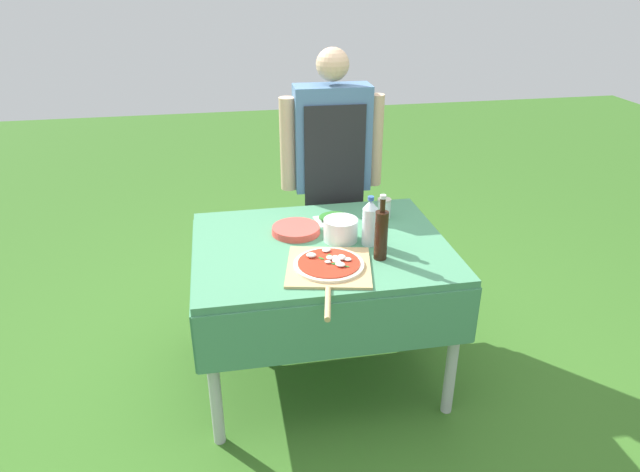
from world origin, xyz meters
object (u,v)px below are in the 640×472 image
oil_bottle (381,234)px  plate_stack (296,230)px  water_bottle (370,222)px  mixing_tub (341,230)px  pizza_on_peel (329,266)px  prep_table (321,261)px  herb_container (333,217)px  sauce_jar (384,209)px  person_cook (332,164)px

oil_bottle → plate_stack: size_ratio=1.28×
water_bottle → oil_bottle: bearing=-85.2°
oil_bottle → mixing_tub: bearing=122.3°
pizza_on_peel → prep_table: bearing=99.5°
water_bottle → herb_container: bearing=110.6°
oil_bottle → water_bottle: oil_bottle is taller
pizza_on_peel → sauce_jar: size_ratio=5.85×
prep_table → oil_bottle: bearing=-39.6°
pizza_on_peel → oil_bottle: (0.25, 0.06, 0.11)m
sauce_jar → prep_table: bearing=-147.9°
mixing_tub → plate_stack: size_ratio=0.69×
prep_table → oil_bottle: oil_bottle is taller
prep_table → pizza_on_peel: size_ratio=1.97×
prep_table → herb_container: (0.11, 0.25, 0.12)m
person_cook → herb_container: (-0.07, -0.41, -0.15)m
plate_stack → oil_bottle: bearing=-44.6°
mixing_tub → prep_table: bearing=-168.9°
oil_bottle → plate_stack: 0.49m
person_cook → oil_bottle: bearing=94.9°
person_cook → water_bottle: 0.72m
herb_container → sauce_jar: (0.27, -0.01, 0.03)m
pizza_on_peel → oil_bottle: oil_bottle is taller
prep_table → person_cook: (0.19, 0.66, 0.27)m
mixing_tub → herb_container: bearing=87.2°
person_cook → pizza_on_peel: 0.96m
mixing_tub → plate_stack: bearing=149.8°
pizza_on_peel → sauce_jar: 0.64m
prep_table → person_cook: 0.74m
mixing_tub → sauce_jar: mixing_tub is taller
mixing_tub → water_bottle: bearing=-29.0°
person_cook → water_bottle: person_cook is taller
person_cook → mixing_tub: (-0.09, -0.64, -0.12)m
prep_table → water_bottle: (0.23, -0.05, 0.21)m
prep_table → mixing_tub: mixing_tub is taller
pizza_on_peel → herb_container: (0.12, 0.51, 0.01)m
person_cook → sauce_jar: person_cook is taller
water_bottle → plate_stack: size_ratio=1.01×
person_cook → pizza_on_peel: person_cook is taller
water_bottle → herb_container: size_ratio=1.23×
oil_bottle → prep_table: bearing=140.4°
pizza_on_peel → herb_container: 0.53m
herb_container → sauce_jar: size_ratio=1.87×
water_bottle → sauce_jar: water_bottle is taller
prep_table → herb_container: 0.30m
sauce_jar → pizza_on_peel: bearing=-128.3°
plate_stack → sauce_jar: size_ratio=2.27×
oil_bottle → sauce_jar: 0.47m
person_cook → oil_bottle: 0.86m
oil_bottle → mixing_tub: 0.27m
herb_container → person_cook: bearing=79.7°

